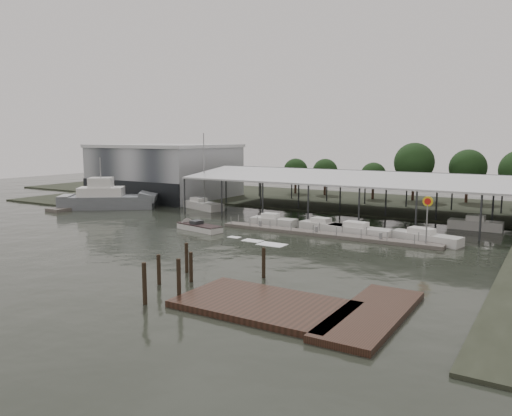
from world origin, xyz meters
The scene contains 18 objects.
ground centered at (0.00, 0.00, 0.00)m, with size 200.00×200.00×0.00m, color #242821.
land_strip_far centered at (0.00, 42.00, 0.10)m, with size 140.00×30.00×0.30m.
land_strip_west centered at (-40.00, 30.00, 0.10)m, with size 20.00×40.00×0.30m.
storage_warehouse centered at (-28.00, 29.94, 5.29)m, with size 24.50×20.50×10.50m.
covered_boat_shed centered at (17.00, 28.00, 6.13)m, with size 58.24×24.00×6.96m.
trawler_dock centered at (-30.00, 14.00, 0.25)m, with size 3.00×18.00×0.50m.
floating_dock centered at (15.00, 10.00, 0.20)m, with size 28.00×2.00×1.40m.
shell_fuel_sign centered at (27.00, 9.99, 3.93)m, with size 1.10×0.18×5.55m.
boardwalk_platform centered at (24.55, -15.27, 0.20)m, with size 15.00×12.00×0.50m.
grey_trawler centered at (-25.72, 12.99, 1.58)m, with size 15.63×13.39×8.84m.
white_sailboat centered at (-11.59, 20.60, 0.66)m, with size 8.79×5.17×12.74m.
speedboat_underway centered at (-0.59, 4.98, 0.39)m, with size 18.31×5.59×2.00m.
moored_cruiser_0 centered at (6.27, 13.00, 0.61)m, with size 6.38×2.51×1.70m.
moored_cruiser_1 centered at (13.69, 13.07, 0.61)m, with size 6.76×3.07×1.70m.
moored_cruiser_2 centered at (18.59, 12.42, 0.61)m, with size 8.14×2.85×1.70m.
moored_cruiser_3 centered at (26.39, 12.31, 0.61)m, with size 8.25×4.00×1.70m.
mooring_pilings centered at (14.25, -14.82, 1.06)m, with size 6.95×10.61×3.64m.
horizon_tree_line centered at (26.65, 48.12, 6.15)m, with size 70.92×10.93×10.90m.
Camera 1 is at (39.02, -44.81, 11.73)m, focal length 35.00 mm.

